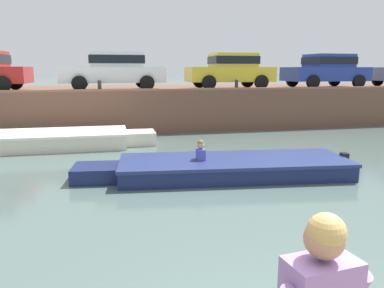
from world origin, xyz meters
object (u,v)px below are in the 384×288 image
at_px(motorboat_passing, 223,167).
at_px(car_left_inner_white, 114,69).
at_px(mooring_bollard_east, 236,84).
at_px(mooring_bollard_mid, 100,85).
at_px(car_centre_yellow, 231,69).
at_px(boat_moored_west_cream, 56,140).
at_px(car_right_inner_blue, 326,69).

relative_size(motorboat_passing, car_left_inner_white, 1.58).
distance_m(car_left_inner_white, mooring_bollard_east, 5.17).
xyz_separation_m(car_left_inner_white, mooring_bollard_mid, (-0.60, -1.09, -0.61)).
xyz_separation_m(car_left_inner_white, mooring_bollard_east, (5.02, -1.09, -0.61)).
bearing_deg(car_centre_yellow, car_left_inner_white, 179.98).
distance_m(boat_moored_west_cream, mooring_bollard_mid, 3.10).
height_order(car_left_inner_white, car_centre_yellow, same).
distance_m(motorboat_passing, mooring_bollard_east, 7.41).
relative_size(car_right_inner_blue, mooring_bollard_mid, 8.72).
bearing_deg(mooring_bollard_mid, mooring_bollard_east, 0.00).
height_order(boat_moored_west_cream, mooring_bollard_east, mooring_bollard_east).
height_order(boat_moored_west_cream, mooring_bollard_mid, mooring_bollard_mid).
height_order(boat_moored_west_cream, motorboat_passing, motorboat_passing).
relative_size(boat_moored_west_cream, motorboat_passing, 0.91).
distance_m(car_centre_yellow, mooring_bollard_east, 1.25).
relative_size(motorboat_passing, mooring_bollard_east, 15.24).
bearing_deg(motorboat_passing, car_centre_yellow, 70.69).
xyz_separation_m(car_left_inner_white, car_centre_yellow, (5.12, -0.00, -0.00)).
xyz_separation_m(car_left_inner_white, car_right_inner_blue, (9.87, 0.00, -0.00)).
bearing_deg(car_right_inner_blue, mooring_bollard_mid, -174.05).
bearing_deg(motorboat_passing, mooring_bollard_mid, 114.06).
distance_m(boat_moored_west_cream, car_centre_yellow, 8.20).
height_order(car_left_inner_white, mooring_bollard_east, car_left_inner_white).
bearing_deg(car_left_inner_white, car_right_inner_blue, 0.00).
distance_m(car_left_inner_white, car_right_inner_blue, 9.87).
height_order(motorboat_passing, mooring_bollard_east, mooring_bollard_east).
xyz_separation_m(mooring_bollard_mid, mooring_bollard_east, (5.62, 0.00, 0.00)).
bearing_deg(motorboat_passing, car_left_inner_white, 107.05).
height_order(car_left_inner_white, mooring_bollard_mid, car_left_inner_white).
xyz_separation_m(boat_moored_west_cream, mooring_bollard_east, (7.07, 2.14, 1.71)).
xyz_separation_m(boat_moored_west_cream, car_left_inner_white, (2.05, 3.23, 2.32)).
bearing_deg(boat_moored_west_cream, mooring_bollard_east, 16.87).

